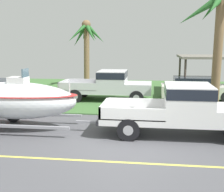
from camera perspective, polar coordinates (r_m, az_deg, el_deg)
The scene contains 7 objects.
ground at distance 18.96m, azimuth 4.53°, elevation -0.70°, with size 36.00×22.00×0.11m.
pickup_truck_towing at distance 11.74m, azimuth 13.70°, elevation -2.09°, with size 5.81×2.12×1.92m.
boat_on_trailer at distance 12.90m, azimuth -17.92°, elevation -0.71°, with size 6.35×2.31×2.44m.
parked_pickup_background at distance 18.28m, azimuth -0.02°, elevation 2.22°, with size 5.58×2.14×1.82m.
parked_sedan_near at distance 19.56m, azimuth 15.47°, elevation 1.33°, with size 4.42×1.93×1.38m.
palm_tree_near_left at distance 24.41m, azimuth -4.84°, elevation 10.54°, with size 2.90×3.33×5.20m.
palm_tree_near_right at distance 15.62m, azimuth 19.01°, elevation 12.46°, with size 3.41×2.89×5.85m.
Camera 1 is at (0.98, -10.24, 3.41)m, focal length 49.36 mm.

